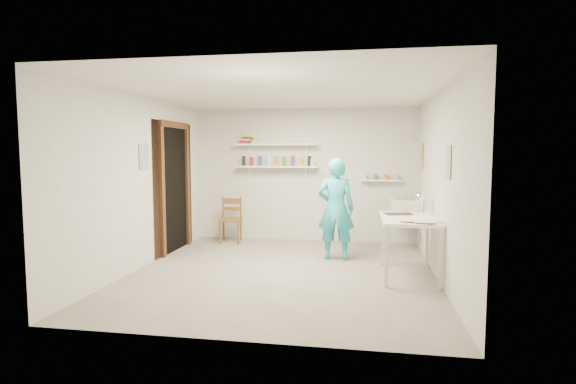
% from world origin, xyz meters
% --- Properties ---
extents(floor, '(4.00, 4.50, 0.02)m').
position_xyz_m(floor, '(0.00, 0.00, -0.01)').
color(floor, slate).
rests_on(floor, ground).
extents(ceiling, '(4.00, 4.50, 0.02)m').
position_xyz_m(ceiling, '(0.00, 0.00, 2.41)').
color(ceiling, silver).
rests_on(ceiling, wall_back).
extents(wall_back, '(4.00, 0.02, 2.40)m').
position_xyz_m(wall_back, '(0.00, 2.26, 1.20)').
color(wall_back, silver).
rests_on(wall_back, ground).
extents(wall_front, '(4.00, 0.02, 2.40)m').
position_xyz_m(wall_front, '(0.00, -2.26, 1.20)').
color(wall_front, silver).
rests_on(wall_front, ground).
extents(wall_left, '(0.02, 4.50, 2.40)m').
position_xyz_m(wall_left, '(-2.01, 0.00, 1.20)').
color(wall_left, silver).
rests_on(wall_left, ground).
extents(wall_right, '(0.02, 4.50, 2.40)m').
position_xyz_m(wall_right, '(2.01, 0.00, 1.20)').
color(wall_right, silver).
rests_on(wall_right, ground).
extents(doorway_recess, '(0.02, 0.90, 2.00)m').
position_xyz_m(doorway_recess, '(-1.99, 1.05, 1.00)').
color(doorway_recess, black).
rests_on(doorway_recess, wall_left).
extents(corridor_box, '(1.40, 1.50, 2.10)m').
position_xyz_m(corridor_box, '(-2.70, 1.05, 1.05)').
color(corridor_box, brown).
rests_on(corridor_box, ground).
extents(door_lintel, '(0.06, 1.05, 0.10)m').
position_xyz_m(door_lintel, '(-1.97, 1.05, 2.05)').
color(door_lintel, brown).
rests_on(door_lintel, wall_left).
extents(door_jamb_near, '(0.06, 0.10, 2.00)m').
position_xyz_m(door_jamb_near, '(-1.97, 0.55, 1.00)').
color(door_jamb_near, brown).
rests_on(door_jamb_near, ground).
extents(door_jamb_far, '(0.06, 0.10, 2.00)m').
position_xyz_m(door_jamb_far, '(-1.97, 1.55, 1.00)').
color(door_jamb_far, brown).
rests_on(door_jamb_far, ground).
extents(shelf_lower, '(1.50, 0.22, 0.03)m').
position_xyz_m(shelf_lower, '(-0.50, 2.13, 1.35)').
color(shelf_lower, white).
rests_on(shelf_lower, wall_back).
extents(shelf_upper, '(1.50, 0.22, 0.03)m').
position_xyz_m(shelf_upper, '(-0.50, 2.13, 1.75)').
color(shelf_upper, white).
rests_on(shelf_upper, wall_back).
extents(ledge_shelf, '(0.70, 0.14, 0.03)m').
position_xyz_m(ledge_shelf, '(1.35, 2.17, 1.12)').
color(ledge_shelf, white).
rests_on(ledge_shelf, wall_back).
extents(poster_left, '(0.01, 0.28, 0.36)m').
position_xyz_m(poster_left, '(-1.99, 0.05, 1.55)').
color(poster_left, '#334C7F').
rests_on(poster_left, wall_left).
extents(poster_right_a, '(0.01, 0.34, 0.42)m').
position_xyz_m(poster_right_a, '(1.99, 1.80, 1.55)').
color(poster_right_a, '#995933').
rests_on(poster_right_a, wall_right).
extents(poster_right_b, '(0.01, 0.30, 0.38)m').
position_xyz_m(poster_right_b, '(1.99, -0.55, 1.50)').
color(poster_right_b, '#3F724C').
rests_on(poster_right_b, wall_right).
extents(belfast_sink, '(0.48, 0.60, 0.30)m').
position_xyz_m(belfast_sink, '(1.75, 1.70, 0.70)').
color(belfast_sink, white).
rests_on(belfast_sink, wall_right).
extents(man, '(0.56, 0.37, 1.53)m').
position_xyz_m(man, '(0.65, 0.86, 0.76)').
color(man, '#28B4C9').
rests_on(man, ground).
extents(wall_clock, '(0.27, 0.04, 0.27)m').
position_xyz_m(wall_clock, '(0.65, 1.08, 1.02)').
color(wall_clock, beige).
rests_on(wall_clock, man).
extents(wooden_chair, '(0.41, 0.40, 0.81)m').
position_xyz_m(wooden_chair, '(-1.28, 1.83, 0.41)').
color(wooden_chair, brown).
rests_on(wooden_chair, ground).
extents(work_table, '(0.70, 1.16, 0.77)m').
position_xyz_m(work_table, '(1.64, 0.07, 0.39)').
color(work_table, white).
rests_on(work_table, ground).
extents(desk_lamp, '(0.14, 0.14, 0.14)m').
position_xyz_m(desk_lamp, '(1.83, 0.53, 0.99)').
color(desk_lamp, white).
rests_on(desk_lamp, work_table).
extents(spray_cans, '(1.31, 0.06, 0.17)m').
position_xyz_m(spray_cans, '(-0.50, 2.13, 1.45)').
color(spray_cans, black).
rests_on(spray_cans, shelf_lower).
extents(book_stack, '(0.26, 0.14, 0.14)m').
position_xyz_m(book_stack, '(-1.06, 2.13, 1.83)').
color(book_stack, red).
rests_on(book_stack, shelf_upper).
extents(ledge_pots, '(0.48, 0.07, 0.09)m').
position_xyz_m(ledge_pots, '(1.35, 2.17, 1.18)').
color(ledge_pots, silver).
rests_on(ledge_pots, ledge_shelf).
extents(papers, '(0.30, 0.22, 0.02)m').
position_xyz_m(papers, '(1.64, 0.07, 0.78)').
color(papers, silver).
rests_on(papers, work_table).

